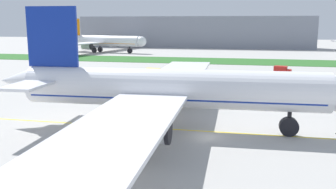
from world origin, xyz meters
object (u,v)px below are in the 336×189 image
(airliner_foreground, at_px, (167,89))
(ground_crew_marshaller_front, at_px, (135,127))
(service_truck_catering_van, at_px, (164,83))
(service_truck_baggage_loader, at_px, (154,74))
(ground_crew_wingwalker_port, at_px, (95,157))
(service_truck_fuel_bowser, at_px, (282,72))
(parked_airliner_far_left, at_px, (101,41))

(airliner_foreground, height_order, ground_crew_marshaller_front, airliner_foreground)
(service_truck_catering_van, bearing_deg, service_truck_baggage_loader, 113.62)
(ground_crew_wingwalker_port, xyz_separation_m, service_truck_catering_van, (-3.12, 45.73, 0.60))
(service_truck_fuel_bowser, bearing_deg, service_truck_baggage_loader, -161.00)
(ground_crew_marshaller_front, bearing_deg, parked_airliner_far_left, 113.94)
(ground_crew_marshaller_front, height_order, service_truck_catering_van, service_truck_catering_van)
(service_truck_baggage_loader, xyz_separation_m, parked_airliner_far_left, (-48.40, 83.54, 3.94))
(service_truck_catering_van, bearing_deg, service_truck_fuel_bowser, 41.92)
(service_truck_baggage_loader, relative_size, service_truck_fuel_bowser, 1.09)
(airliner_foreground, bearing_deg, service_truck_baggage_loader, 106.70)
(ground_crew_marshaller_front, relative_size, service_truck_baggage_loader, 0.33)
(ground_crew_wingwalker_port, height_order, service_truck_baggage_loader, service_truck_baggage_loader)
(ground_crew_wingwalker_port, relative_size, service_truck_baggage_loader, 0.31)
(airliner_foreground, bearing_deg, ground_crew_wingwalker_port, -106.29)
(ground_crew_marshaller_front, height_order, service_truck_baggage_loader, service_truck_baggage_loader)
(ground_crew_marshaller_front, bearing_deg, service_truck_baggage_loader, 101.45)
(ground_crew_marshaller_front, bearing_deg, service_truck_catering_van, 96.50)
(service_truck_fuel_bowser, height_order, parked_airliner_far_left, parked_airliner_far_left)
(ground_crew_marshaller_front, bearing_deg, airliner_foreground, 41.71)
(service_truck_baggage_loader, bearing_deg, airliner_foreground, -73.30)
(airliner_foreground, xyz_separation_m, service_truck_fuel_bowser, (19.20, 54.77, -4.02))
(airliner_foreground, height_order, ground_crew_wingwalker_port, airliner_foreground)
(parked_airliner_far_left, bearing_deg, ground_crew_wingwalker_port, -68.10)
(ground_crew_wingwalker_port, distance_m, service_truck_fuel_bowser, 73.56)
(parked_airliner_far_left, bearing_deg, airliner_foreground, -64.20)
(ground_crew_marshaller_front, xyz_separation_m, service_truck_fuel_bowser, (22.80, 57.98, 0.67))
(service_truck_baggage_loader, distance_m, service_truck_catering_van, 14.01)
(ground_crew_wingwalker_port, xyz_separation_m, ground_crew_marshaller_front, (0.76, 11.70, 0.04))
(ground_crew_marshaller_front, distance_m, service_truck_catering_van, 34.25)
(service_truck_fuel_bowser, bearing_deg, ground_crew_marshaller_front, -111.47)
(airliner_foreground, distance_m, ground_crew_wingwalker_port, 16.24)
(ground_crew_wingwalker_port, distance_m, parked_airliner_far_left, 153.23)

